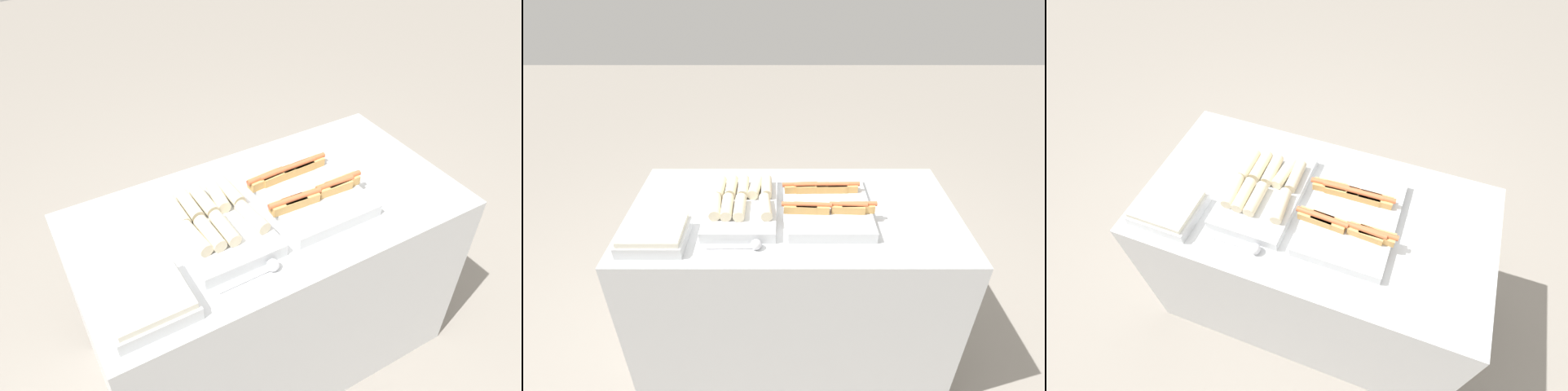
% 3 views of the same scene
% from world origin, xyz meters
% --- Properties ---
extents(ground_plane, '(12.00, 12.00, 0.00)m').
position_xyz_m(ground_plane, '(0.00, 0.00, 0.00)').
color(ground_plane, gray).
extents(counter, '(1.51, 0.79, 0.88)m').
position_xyz_m(counter, '(0.00, 0.00, 0.44)').
color(counter, silver).
rests_on(counter, ground_plane).
extents(tray_hotdogs, '(0.41, 0.49, 0.10)m').
position_xyz_m(tray_hotdogs, '(0.16, 0.00, 0.91)').
color(tray_hotdogs, silver).
rests_on(tray_hotdogs, counter).
extents(tray_wraps, '(0.31, 0.49, 0.10)m').
position_xyz_m(tray_wraps, '(-0.23, 0.00, 0.92)').
color(tray_wraps, silver).
rests_on(tray_wraps, counter).
extents(tray_side_front, '(0.27, 0.23, 0.07)m').
position_xyz_m(tray_side_front, '(-0.57, -0.23, 0.91)').
color(tray_side_front, silver).
rests_on(tray_side_front, counter).
extents(serving_spoon_near, '(0.22, 0.04, 0.04)m').
position_xyz_m(serving_spoon_near, '(-0.17, -0.28, 0.90)').
color(serving_spoon_near, silver).
rests_on(serving_spoon_near, counter).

